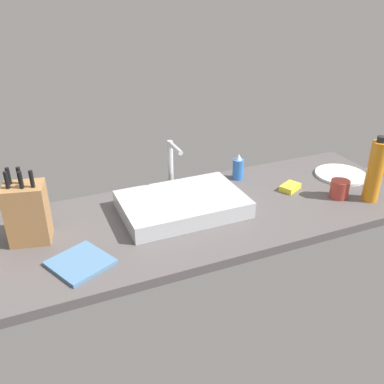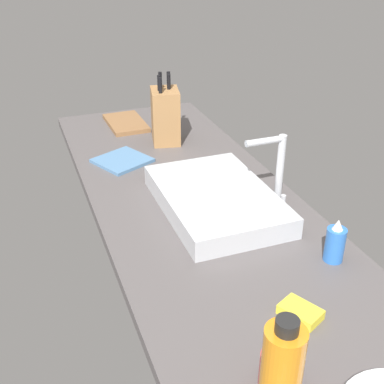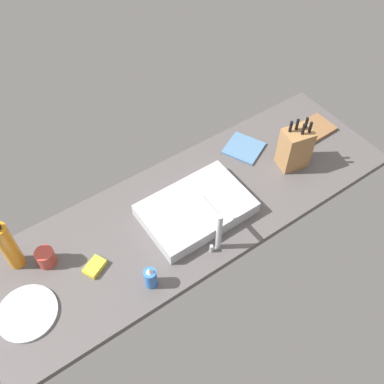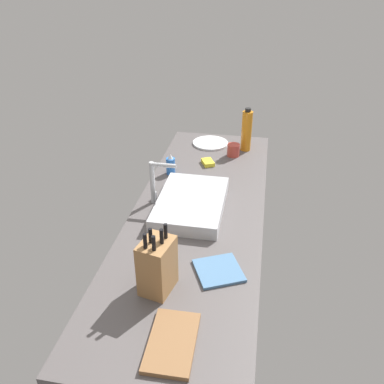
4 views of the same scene
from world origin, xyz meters
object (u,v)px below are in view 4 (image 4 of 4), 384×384
object	(u,v)px
cutting_board	(172,342)
sink_basin	(191,203)
coffee_mug	(233,150)
dish_towel	(219,271)
dinner_plate	(210,143)
soap_bottle	(171,165)
water_bottle	(247,131)
dish_sponge	(208,162)
faucet	(155,179)
knife_block	(157,266)

from	to	relation	value
cutting_board	sink_basin	bearing A→B (deg)	6.21
sink_basin	coffee_mug	distance (cm)	66.94
dish_towel	coffee_mug	size ratio (longest dim) A/B	2.24
dinner_plate	coffee_mug	bearing A→B (deg)	-133.05
cutting_board	soap_bottle	bearing A→B (deg)	13.25
water_bottle	dish_sponge	size ratio (longest dim) A/B	3.08
soap_bottle	cutting_board	bearing A→B (deg)	-166.75
water_bottle	dinner_plate	world-z (taller)	water_bottle
faucet	knife_block	xyz separation A→B (cm)	(-59.37, -16.37, -2.45)
sink_basin	faucet	world-z (taller)	faucet
dinner_plate	dish_sponge	size ratio (longest dim) A/B	2.61
knife_block	water_bottle	xyz separation A→B (cm)	(132.15, -23.52, 2.17)
dinner_plate	water_bottle	bearing A→B (deg)	-102.52
knife_block	dish_sponge	world-z (taller)	knife_block
sink_basin	dish_sponge	world-z (taller)	sink_basin
cutting_board	soap_bottle	xyz separation A→B (cm)	(115.41, 27.18, 4.32)
faucet	soap_bottle	world-z (taller)	faucet
knife_block	coffee_mug	world-z (taller)	knife_block
water_bottle	coffee_mug	bearing A→B (deg)	146.48
knife_block	faucet	bearing A→B (deg)	27.96
knife_block	coffee_mug	size ratio (longest dim) A/B	3.51
soap_bottle	dinner_plate	distance (cm)	48.93
dish_towel	coffee_mug	distance (cm)	108.88
knife_block	dish_sponge	bearing A→B (deg)	11.02
knife_block	cutting_board	bearing A→B (deg)	-143.18
soap_bottle	coffee_mug	xyz separation A→B (cm)	(30.30, -33.07, -1.39)
dish_sponge	soap_bottle	bearing A→B (deg)	128.79
dish_sponge	cutting_board	bearing A→B (deg)	-176.53
dish_towel	soap_bottle	bearing A→B (deg)	25.61
cutting_board	dish_sponge	size ratio (longest dim) A/B	2.80
coffee_mug	faucet	bearing A→B (deg)	152.11
knife_block	dish_sponge	size ratio (longest dim) A/B	3.03
dish_sponge	coffee_mug	bearing A→B (deg)	-42.98
sink_basin	coffee_mug	xyz separation A→B (cm)	(65.32, -14.63, 0.60)
cutting_board	dinner_plate	distance (cm)	161.64
cutting_board	dinner_plate	xyz separation A→B (cm)	(161.28, 10.78, -0.30)
soap_bottle	coffee_mug	distance (cm)	44.87
soap_bottle	dish_sponge	world-z (taller)	soap_bottle
dinner_plate	sink_basin	bearing A→B (deg)	-178.56
knife_block	dinner_plate	size ratio (longest dim) A/B	1.16
cutting_board	dish_sponge	world-z (taller)	dish_sponge
cutting_board	dinner_plate	bearing A→B (deg)	3.82
dinner_plate	coffee_mug	distance (cm)	23.03
knife_block	cutting_board	world-z (taller)	knife_block
faucet	coffee_mug	xyz separation A→B (cm)	(62.44, -33.04, -9.58)
coffee_mug	soap_bottle	bearing A→B (deg)	132.50
knife_block	cutting_board	xyz separation A→B (cm)	(-23.90, -10.78, -10.06)
knife_block	dish_towel	size ratio (longest dim) A/B	1.57
sink_basin	dish_towel	distance (cm)	47.54
dish_towel	faucet	bearing A→B (deg)	39.06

